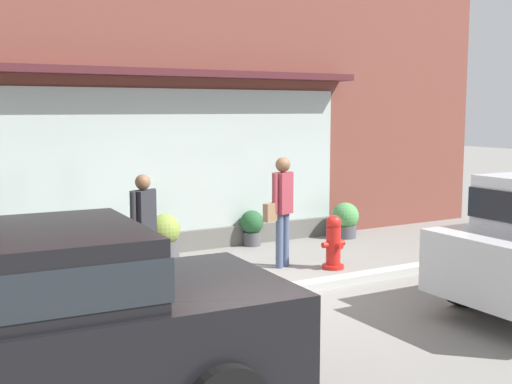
% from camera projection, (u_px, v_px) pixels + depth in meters
% --- Properties ---
extents(ground_plane, '(60.00, 60.00, 0.00)m').
position_uv_depth(ground_plane, '(270.00, 292.00, 8.94)').
color(ground_plane, gray).
extents(curb_strip, '(14.00, 0.24, 0.12)m').
position_uv_depth(curb_strip, '(278.00, 291.00, 8.76)').
color(curb_strip, '#B2B2AD').
rests_on(curb_strip, ground_plane).
extents(storefront, '(14.00, 0.81, 5.26)m').
position_uv_depth(storefront, '(174.00, 103.00, 11.35)').
color(storefront, brown).
rests_on(storefront, ground_plane).
extents(fire_hydrant, '(0.41, 0.37, 0.84)m').
position_uv_depth(fire_hydrant, '(334.00, 243.00, 10.21)').
color(fire_hydrant, red).
rests_on(fire_hydrant, ground_plane).
extents(pedestrian_with_handbag, '(0.63, 0.30, 1.73)m').
position_uv_depth(pedestrian_with_handbag, '(282.00, 204.00, 10.22)').
color(pedestrian_with_handbag, '#475675').
rests_on(pedestrian_with_handbag, ground_plane).
extents(pedestrian_passerby, '(0.45, 0.33, 1.59)m').
position_uv_depth(pedestrian_passerby, '(144.00, 222.00, 9.00)').
color(pedestrian_passerby, '#333847').
rests_on(pedestrian_passerby, ground_plane).
extents(parked_car_black, '(4.35, 2.12, 1.60)m').
position_uv_depth(parked_car_black, '(0.00, 325.00, 4.77)').
color(parked_car_black, black).
rests_on(parked_car_black, ground_plane).
extents(potted_plant_trailing_edge, '(0.52, 0.52, 0.79)m').
position_uv_depth(potted_plant_trailing_edge, '(164.00, 237.00, 10.67)').
color(potted_plant_trailing_edge, '#4C4C51').
rests_on(potted_plant_trailing_edge, ground_plane).
extents(potted_plant_window_left, '(0.42, 0.42, 0.74)m').
position_uv_depth(potted_plant_window_left, '(50.00, 249.00, 9.91)').
color(potted_plant_window_left, '#4C4C51').
rests_on(potted_plant_window_left, ground_plane).
extents(potted_plant_by_entrance, '(0.43, 0.43, 0.65)m').
position_uv_depth(potted_plant_by_entrance, '(252.00, 226.00, 11.95)').
color(potted_plant_by_entrance, '#4C4C51').
rests_on(potted_plant_by_entrance, ground_plane).
extents(potted_plant_doorstep, '(0.52, 0.52, 0.69)m').
position_uv_depth(potted_plant_doorstep, '(345.00, 219.00, 12.68)').
color(potted_plant_doorstep, '#4C4C51').
rests_on(potted_plant_doorstep, ground_plane).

